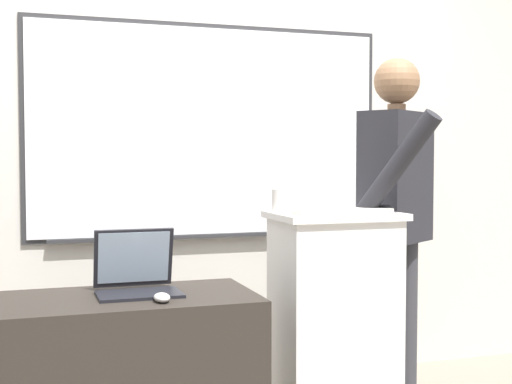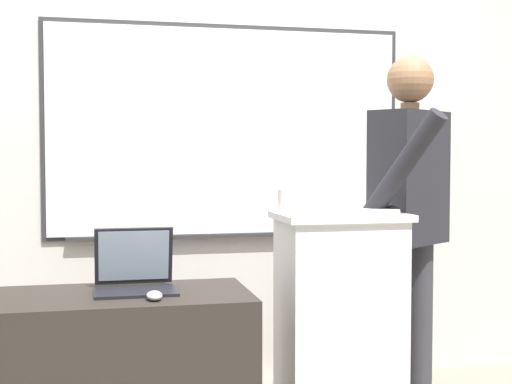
{
  "view_description": "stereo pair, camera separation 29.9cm",
  "coord_description": "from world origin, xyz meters",
  "px_view_note": "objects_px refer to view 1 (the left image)",
  "views": [
    {
      "loc": [
        -1.04,
        -2.54,
        1.28
      ],
      "look_at": [
        -0.1,
        0.29,
        1.13
      ],
      "focal_mm": 50.0,
      "sensor_mm": 36.0,
      "label": 1
    },
    {
      "loc": [
        -0.75,
        -2.63,
        1.28
      ],
      "look_at": [
        -0.1,
        0.29,
        1.13
      ],
      "focal_mm": 50.0,
      "sensor_mm": 36.0,
      "label": 2
    }
  ],
  "objects_px": {
    "person_presenter": "(396,208)",
    "computer_mouse_by_keyboard": "(385,208)",
    "lectern_podium": "(334,325)",
    "coffee_mug": "(282,200)",
    "laptop": "(136,273)",
    "wireless_keyboard": "(342,211)",
    "computer_mouse_by_laptop": "(162,297)"
  },
  "relations": [
    {
      "from": "coffee_mug",
      "to": "laptop",
      "type": "bearing_deg",
      "value": -162.37
    },
    {
      "from": "person_presenter",
      "to": "computer_mouse_by_keyboard",
      "type": "bearing_deg",
      "value": -162.65
    },
    {
      "from": "person_presenter",
      "to": "coffee_mug",
      "type": "xyz_separation_m",
      "value": [
        -0.63,
        -0.06,
        0.05
      ]
    },
    {
      "from": "person_presenter",
      "to": "coffee_mug",
      "type": "height_order",
      "value": "person_presenter"
    },
    {
      "from": "laptop",
      "to": "computer_mouse_by_keyboard",
      "type": "height_order",
      "value": "computer_mouse_by_keyboard"
    },
    {
      "from": "person_presenter",
      "to": "computer_mouse_by_keyboard",
      "type": "xyz_separation_m",
      "value": [
        -0.19,
        -0.24,
        0.02
      ]
    },
    {
      "from": "person_presenter",
      "to": "computer_mouse_by_laptop",
      "type": "relative_size",
      "value": 17.7
    },
    {
      "from": "lectern_podium",
      "to": "person_presenter",
      "type": "bearing_deg",
      "value": 24.17
    },
    {
      "from": "wireless_keyboard",
      "to": "coffee_mug",
      "type": "distance_m",
      "value": 0.29
    },
    {
      "from": "wireless_keyboard",
      "to": "coffee_mug",
      "type": "bearing_deg",
      "value": 139.65
    },
    {
      "from": "computer_mouse_by_keyboard",
      "to": "coffee_mug",
      "type": "relative_size",
      "value": 0.71
    },
    {
      "from": "laptop",
      "to": "wireless_keyboard",
      "type": "height_order",
      "value": "wireless_keyboard"
    },
    {
      "from": "person_presenter",
      "to": "laptop",
      "type": "xyz_separation_m",
      "value": [
        -1.34,
        -0.28,
        -0.21
      ]
    },
    {
      "from": "coffee_mug",
      "to": "computer_mouse_by_laptop",
      "type": "bearing_deg",
      "value": -145.27
    },
    {
      "from": "laptop",
      "to": "person_presenter",
      "type": "bearing_deg",
      "value": 11.94
    },
    {
      "from": "lectern_podium",
      "to": "computer_mouse_by_keyboard",
      "type": "height_order",
      "value": "computer_mouse_by_keyboard"
    },
    {
      "from": "lectern_podium",
      "to": "coffee_mug",
      "type": "height_order",
      "value": "coffee_mug"
    },
    {
      "from": "lectern_podium",
      "to": "person_presenter",
      "type": "height_order",
      "value": "person_presenter"
    },
    {
      "from": "lectern_podium",
      "to": "laptop",
      "type": "bearing_deg",
      "value": -174.2
    },
    {
      "from": "computer_mouse_by_laptop",
      "to": "coffee_mug",
      "type": "height_order",
      "value": "coffee_mug"
    },
    {
      "from": "coffee_mug",
      "to": "wireless_keyboard",
      "type": "bearing_deg",
      "value": -40.35
    },
    {
      "from": "laptop",
      "to": "coffee_mug",
      "type": "xyz_separation_m",
      "value": [
        0.71,
        0.23,
        0.27
      ]
    },
    {
      "from": "wireless_keyboard",
      "to": "computer_mouse_by_keyboard",
      "type": "bearing_deg",
      "value": 1.14
    },
    {
      "from": "laptop",
      "to": "wireless_keyboard",
      "type": "relative_size",
      "value": 0.73
    },
    {
      "from": "person_presenter",
      "to": "computer_mouse_by_laptop",
      "type": "distance_m",
      "value": 1.4
    },
    {
      "from": "person_presenter",
      "to": "computer_mouse_by_keyboard",
      "type": "distance_m",
      "value": 0.3
    },
    {
      "from": "computer_mouse_by_laptop",
      "to": "coffee_mug",
      "type": "relative_size",
      "value": 0.71
    },
    {
      "from": "lectern_podium",
      "to": "computer_mouse_by_laptop",
      "type": "relative_size",
      "value": 10.32
    },
    {
      "from": "person_presenter",
      "to": "computer_mouse_by_laptop",
      "type": "height_order",
      "value": "person_presenter"
    },
    {
      "from": "person_presenter",
      "to": "wireless_keyboard",
      "type": "height_order",
      "value": "person_presenter"
    },
    {
      "from": "laptop",
      "to": "computer_mouse_by_laptop",
      "type": "bearing_deg",
      "value": -74.69
    },
    {
      "from": "lectern_podium",
      "to": "coffee_mug",
      "type": "bearing_deg",
      "value": 146.74
    }
  ]
}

